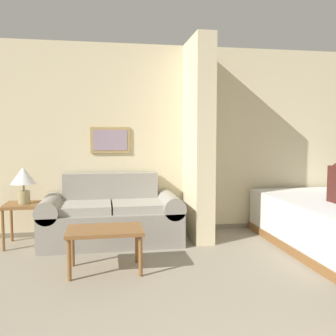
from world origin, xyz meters
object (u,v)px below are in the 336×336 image
table_lamp (23,179)px  bed (336,223)px  couch (112,217)px  coffee_table (105,234)px

table_lamp → bed: table_lamp is taller
couch → bed: bearing=-14.4°
bed → table_lamp: bearing=169.2°
couch → table_lamp: size_ratio=3.91×
table_lamp → bed: size_ratio=0.21×
coffee_table → bed: (2.78, 0.36, -0.08)m
couch → coffee_table: 1.05m
coffee_table → table_lamp: (-0.98, 1.07, 0.45)m
coffee_table → table_lamp: table_lamp is taller
table_lamp → bed: (3.76, -0.72, -0.53)m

